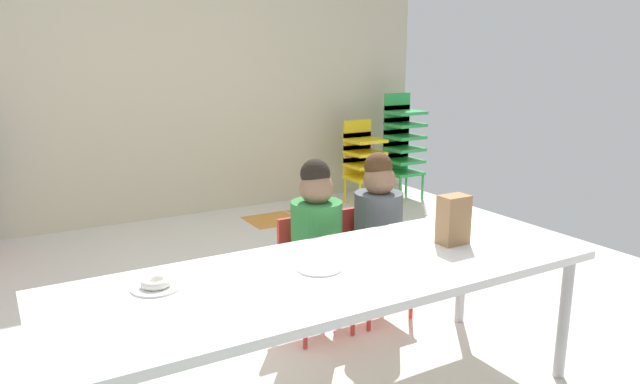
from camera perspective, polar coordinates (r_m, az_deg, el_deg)
name	(u,v)px	position (r m, az deg, el deg)	size (l,w,h in m)	color
ground_plane	(266,325)	(3.27, -5.33, -12.80)	(5.51, 4.80, 0.02)	silver
back_wall	(141,67)	(5.21, -17.08, 11.59)	(5.51, 0.10, 2.63)	beige
craft_table	(332,280)	(2.33, 1.21, -8.57)	(2.18, 0.76, 0.61)	white
seated_child_near_camera	(316,231)	(2.96, -0.42, -3.83)	(0.32, 0.32, 0.92)	red
seated_child_middle_seat	(377,220)	(3.16, 5.61, -2.77)	(0.34, 0.34, 0.92)	red
kid_chair_yellow_stack	(363,157)	(5.62, 4.19, 3.45)	(0.32, 0.30, 0.80)	yellow
kid_chair_green_stack	(402,141)	(5.87, 8.02, 4.99)	(0.32, 0.30, 1.04)	green
paper_bag_brown	(453,220)	(2.65, 12.89, -2.65)	(0.13, 0.09, 0.22)	#9E754C
paper_plate_near_edge	(156,287)	(2.22, -15.69, -8.95)	(0.18, 0.18, 0.01)	white
paper_plate_center_table	(319,268)	(2.31, -0.06, -7.45)	(0.18, 0.18, 0.01)	white
donut_powdered_on_plate	(156,282)	(2.21, -15.72, -8.48)	(0.11, 0.11, 0.03)	white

